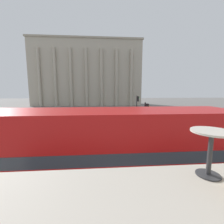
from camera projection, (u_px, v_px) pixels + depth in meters
The scene contains 9 objects.
double_decker_bus at pixel (103, 151), 6.29m from camera, with size 11.00×2.72×3.92m.
cafe_dining_table at pixel (211, 143), 2.30m from camera, with size 0.60×0.60×0.73m.
plaza_building_left at pixel (88, 74), 51.56m from camera, with size 35.93×11.56×21.14m.
traffic_light_near at pixel (146, 118), 12.42m from camera, with size 0.42×0.24×3.77m.
traffic_light_mid at pixel (137, 106), 20.76m from camera, with size 0.42×0.24×4.08m.
car_navy at pixel (130, 115), 25.17m from camera, with size 4.20×1.93×1.35m.
car_silver at pixel (63, 116), 24.55m from camera, with size 4.20×1.93×1.35m.
pedestrian_grey at pixel (76, 116), 22.14m from camera, with size 0.32×0.32×1.80m.
pedestrian_blue at pixel (89, 116), 22.18m from camera, with size 0.32×0.32×1.83m.
Camera 1 is at (-0.83, -2.44, 4.69)m, focal length 24.00 mm.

